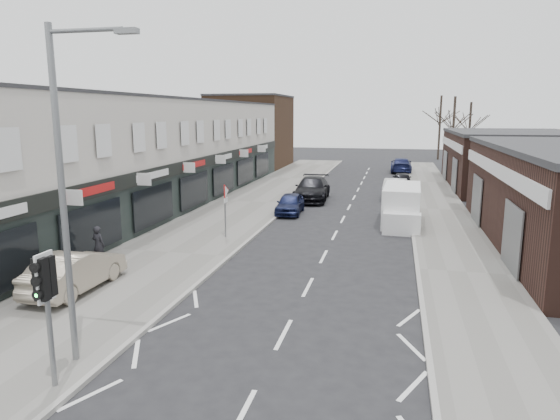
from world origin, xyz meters
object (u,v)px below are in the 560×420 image
Objects in this scene: traffic_light at (46,289)px; pedestrian at (98,245)px; warning_sign at (226,195)px; parked_car_right_b at (402,180)px; street_lamp at (68,181)px; parked_car_left_b at (312,189)px; white_van at (402,206)px; parked_car_right_a at (396,188)px; parked_car_right_c at (401,165)px; sedan_on_pavement at (76,271)px; parked_car_left_a at (290,204)px.

traffic_light is 1.96× the size of pedestrian.
traffic_light is 14.04m from warning_sign.
street_lamp is at bearing 74.46° from parked_car_right_b.
street_lamp is 1.42× the size of parked_car_left_b.
warning_sign is 10.17m from white_van.
street_lamp reaches higher than parked_car_right_b.
parked_car_right_b is at bearing 66.66° from warning_sign.
traffic_light is at bearing 79.29° from parked_car_right_a.
parked_car_left_b is (1.52, 26.22, -1.60)m from traffic_light.
white_van is 1.00× the size of parked_car_left_b.
warning_sign reaches higher than parked_car_right_a.
warning_sign reaches higher than parked_car_right_c.
traffic_light is at bearing -109.46° from white_van.
street_lamp is at bearing -87.16° from warning_sign.
traffic_light reaches higher than warning_sign.
warning_sign is 6.67m from pedestrian.
sedan_on_pavement is (-3.19, 4.38, -3.80)m from street_lamp.
parked_car_right_a is (5.86, 2.27, -0.08)m from parked_car_left_b.
white_van reaches higher than parked_car_right_b.
parked_car_right_a is (7.51, 27.27, -3.88)m from street_lamp.
sedan_on_pavement is (-11.05, -13.89, -0.21)m from white_van.
parked_car_right_c is at bearing -98.57° from pedestrian.
parked_car_left_a is at bearing 74.06° from parked_car_right_c.
sedan_on_pavement is at bearing 68.76° from parked_car_right_a.
white_van is 17.75m from sedan_on_pavement.
sedan_on_pavement is at bearing -108.60° from parked_car_left_a.
sedan_on_pavement is 41.42m from parked_car_right_c.
parked_car_left_a is at bearing -103.34° from pedestrian.
parked_car_right_b is (6.38, 7.86, -0.16)m from parked_car_left_b.
street_lamp is 1.52× the size of parked_car_right_c.
parked_car_right_b reaches higher than parked_car_left_a.
street_lamp is 1.78× the size of parked_car_right_a.
parked_car_right_a is at bearing 75.47° from traffic_light.
white_van reaches higher than parked_car_right_a.
warning_sign reaches higher than pedestrian.
traffic_light is 0.73× the size of sedan_on_pavement.
parked_car_right_b is (6.90, 13.10, 0.02)m from parked_car_left_a.
parked_car_left_b is 20.28m from parked_car_right_c.
parked_car_right_a is at bearing 88.05° from parked_car_right_c.
pedestrian reaches higher than parked_car_left_a.
pedestrian is (-4.31, 8.51, -1.50)m from traffic_light.
sedan_on_pavement is (-2.56, -8.42, -1.39)m from warning_sign.
warning_sign reaches higher than parked_car_left_a.
traffic_light is at bearing 79.94° from parked_car_right_c.
white_van is (7.73, 19.48, -1.39)m from traffic_light.
white_van is at bearing 32.79° from warning_sign.
sedan_on_pavement is 15.98m from parked_car_left_a.
white_van is 1.07× the size of parked_car_right_c.
pedestrian is 38.92m from parked_car_right_c.
parked_car_right_a is 5.61m from parked_car_right_b.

